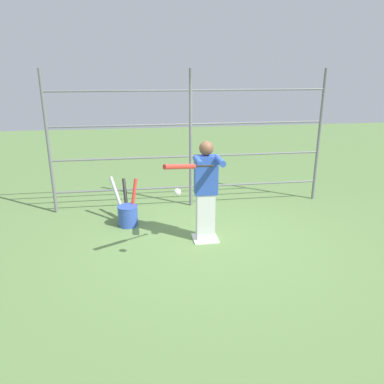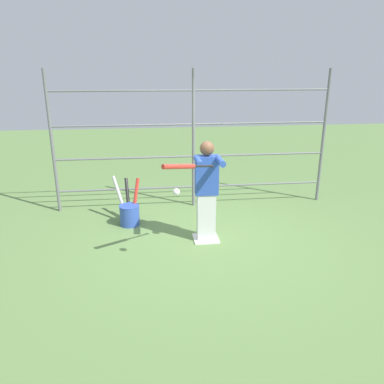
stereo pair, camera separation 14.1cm
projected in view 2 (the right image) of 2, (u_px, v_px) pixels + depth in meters
The scene contains 7 objects.
ground_plane at pixel (206, 239), 6.08m from camera, with size 24.00×24.00×0.00m, color #608447.
home_plate at pixel (206, 238), 6.08m from camera, with size 0.40×0.40×0.02m.
fence_backstop at pixel (193, 140), 7.17m from camera, with size 5.30×0.06×2.64m.
batter at pixel (207, 188), 5.79m from camera, with size 0.41×0.55×1.61m.
baseball_bat_swinging at pixel (183, 166), 4.87m from camera, with size 0.76×0.58×0.21m.
softball_in_flight at pixel (176, 192), 4.89m from camera, with size 0.10×0.10×0.10m.
bat_bucket at pixel (129, 212), 6.60m from camera, with size 0.53×0.70×0.80m.
Camera 2 is at (0.90, 5.46, 2.65)m, focal length 35.00 mm.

